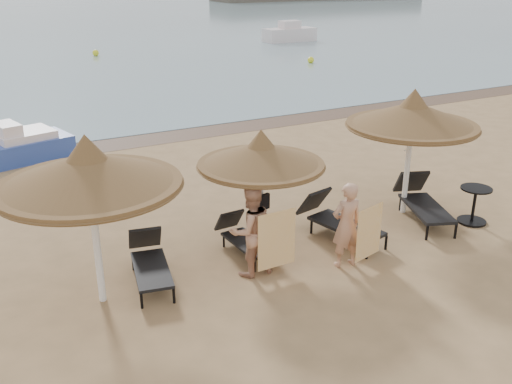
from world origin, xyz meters
TOP-DOWN VIEW (x-y plane):
  - ground at (0.00, 0.00)m, footprint 160.00×160.00m
  - wet_sand_strip at (0.00, 9.40)m, footprint 200.00×1.60m
  - palapa_left at (-3.83, 0.21)m, footprint 3.00×3.00m
  - palapa_center at (-0.46, 0.68)m, footprint 2.52×2.52m
  - palapa_right at (3.36, 0.69)m, footprint 2.94×2.94m
  - lounger_far_left at (-2.85, 0.56)m, footprint 0.94×1.90m
  - lounger_near_left at (-0.86, 0.72)m, footprint 0.63×1.64m
  - lounger_near_right at (1.20, 0.39)m, footprint 1.09×2.11m
  - lounger_far_right at (3.49, 0.27)m, footprint 1.41×2.21m
  - side_table at (4.33, -0.48)m, footprint 0.69×0.69m
  - person_left at (-1.13, -0.17)m, footprint 0.94×0.62m
  - person_right at (0.60, -0.74)m, footprint 0.95×0.65m
  - towel_left at (-0.78, -0.52)m, footprint 0.79×0.05m
  - towel_right at (0.95, -0.99)m, footprint 0.73×0.21m
  - bag_patterned at (-0.46, 0.86)m, footprint 0.36×0.20m
  - bag_dark at (-0.46, 0.52)m, footprint 0.23×0.14m
  - pedal_boat at (-3.91, 9.11)m, footprint 2.78×2.04m
  - buoy_mid at (3.02, 29.33)m, footprint 0.41×0.41m
  - buoy_right at (13.64, 20.34)m, footprint 0.39×0.39m

SIDE VIEW (x-z plane):
  - ground at x=0.00m, z-range 0.00..0.00m
  - wet_sand_strip at x=0.00m, z-range 0.00..0.01m
  - buoy_right at x=13.64m, z-range 0.00..0.39m
  - buoy_mid at x=3.02m, z-range 0.00..0.41m
  - lounger_near_left at x=-0.86m, z-range -0.04..0.68m
  - lounger_far_left at x=-2.85m, z-range -0.04..0.77m
  - side_table at x=4.33m, z-range -0.02..0.80m
  - lounger_near_right at x=1.20m, z-range -0.05..0.86m
  - lounger_far_right at x=3.49m, z-range -0.05..0.89m
  - pedal_boat at x=-3.91m, z-range -0.15..1.01m
  - towel_right at x=0.95m, z-range 0.20..1.25m
  - towel_left at x=-0.78m, z-range 0.21..1.32m
  - person_right at x=0.60m, z-range 0.00..1.97m
  - person_left at x=-1.13m, z-range 0.00..2.04m
  - bag_dark at x=-0.46m, z-range 0.91..1.23m
  - bag_patterned at x=-0.46m, z-range 1.20..1.64m
  - palapa_center at x=-0.46m, z-range 0.74..3.24m
  - palapa_right at x=3.36m, z-range 0.86..3.78m
  - palapa_left at x=-3.83m, z-range 0.88..3.85m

